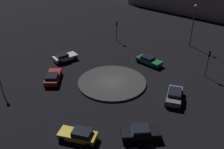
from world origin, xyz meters
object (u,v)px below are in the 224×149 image
at_px(car_black, 140,132).
at_px(traffic_light_southeast, 117,27).
at_px(car_grey, 174,95).
at_px(car_white, 64,57).
at_px(traffic_light_southwest, 208,59).
at_px(car_yellow, 79,135).
at_px(car_red, 53,77).
at_px(streetlamp_south_near, 194,18).
at_px(car_green, 149,60).

bearing_deg(car_black, traffic_light_southeast, -90.51).
distance_m(car_grey, car_white, 20.23).
xyz_separation_m(car_black, traffic_light_southwest, (-0.95, -17.53, 2.31)).
distance_m(car_yellow, traffic_light_southwest, 22.79).
height_order(car_white, car_red, car_white).
relative_size(car_white, traffic_light_southeast, 1.06).
bearing_deg(car_white, traffic_light_southeast, 9.71).
relative_size(car_white, car_red, 0.95).
bearing_deg(traffic_light_southwest, streetlamp_south_near, -101.10).
xyz_separation_m(car_yellow, traffic_light_southeast, (13.22, -25.10, 2.23)).
bearing_deg(car_white, traffic_light_southwest, -47.78).
bearing_deg(traffic_light_southwest, car_white, -21.31).
relative_size(traffic_light_southeast, traffic_light_southwest, 0.97).
bearing_deg(car_green, car_grey, -35.66).
height_order(car_yellow, car_red, car_yellow).
bearing_deg(car_red, car_white, -5.86).
distance_m(car_white, traffic_light_southeast, 12.84).
bearing_deg(car_red, car_black, -135.62).
bearing_deg(car_red, streetlamp_south_near, -61.44).
height_order(car_green, car_yellow, car_yellow).
bearing_deg(car_green, traffic_light_southeast, 160.82).
distance_m(traffic_light_southeast, traffic_light_southwest, 19.56).
height_order(car_grey, car_green, car_grey).
distance_m(car_grey, car_red, 17.82).
xyz_separation_m(car_white, traffic_light_southeast, (-2.00, -12.48, 2.23)).
height_order(traffic_light_southeast, traffic_light_southwest, traffic_light_southwest).
height_order(car_white, traffic_light_southwest, traffic_light_southwest).
relative_size(car_grey, car_green, 1.02).
height_order(car_yellow, car_white, car_yellow).
distance_m(car_white, traffic_light_southwest, 23.31).
bearing_deg(traffic_light_southeast, car_red, -28.76).
distance_m(car_black, car_white, 21.97).
bearing_deg(car_red, traffic_light_southeast, -32.35).
xyz_separation_m(car_grey, traffic_light_southwest, (-1.06, -8.76, 2.27)).
bearing_deg(streetlamp_south_near, car_white, 52.26).
xyz_separation_m(car_white, car_red, (-3.57, 5.84, -0.03)).
height_order(car_grey, streetlamp_south_near, streetlamp_south_near).
distance_m(car_green, car_white, 14.41).
height_order(car_black, car_yellow, car_yellow).
bearing_deg(car_green, streetlamp_south_near, 83.69).
bearing_deg(car_grey, car_white, -108.29).
bearing_deg(car_white, streetlamp_south_near, -18.95).
distance_m(car_green, car_red, 16.02).
bearing_deg(car_green, traffic_light_southwest, 16.09).
relative_size(car_black, traffic_light_southwest, 1.01).
bearing_deg(car_grey, car_green, -151.46).
height_order(car_white, streetlamp_south_near, streetlamp_south_near).
xyz_separation_m(car_black, car_green, (8.12, -15.95, -0.04)).
xyz_separation_m(car_black, car_white, (20.33, -8.31, 0.00)).
xyz_separation_m(car_black, car_grey, (0.11, -8.77, 0.04)).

